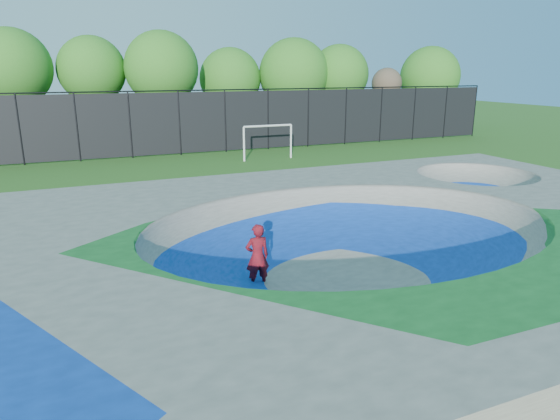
# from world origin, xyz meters

# --- Properties ---
(ground) EXTENTS (120.00, 120.00, 0.00)m
(ground) POSITION_xyz_m (0.00, 0.00, 0.00)
(ground) COLOR #295618
(ground) RESTS_ON ground
(skate_deck) EXTENTS (22.00, 14.00, 1.50)m
(skate_deck) POSITION_xyz_m (0.00, 0.00, 0.75)
(skate_deck) COLOR gray
(skate_deck) RESTS_ON ground
(skater) EXTENTS (0.62, 0.42, 1.67)m
(skater) POSITION_xyz_m (-2.56, 0.20, 0.84)
(skater) COLOR red
(skater) RESTS_ON ground
(skateboard) EXTENTS (0.79, 0.25, 0.05)m
(skateboard) POSITION_xyz_m (-2.56, 0.20, 0.03)
(skateboard) COLOR black
(skateboard) RESTS_ON ground
(soccer_goal) EXTENTS (3.16, 0.12, 2.08)m
(soccer_goal) POSITION_xyz_m (4.49, 17.24, 1.45)
(soccer_goal) COLOR silver
(soccer_goal) RESTS_ON ground
(fence) EXTENTS (48.09, 0.09, 4.04)m
(fence) POSITION_xyz_m (0.00, 21.00, 2.10)
(fence) COLOR black
(fence) RESTS_ON ground
(treeline) EXTENTS (53.46, 7.41, 7.83)m
(treeline) POSITION_xyz_m (-0.73, 25.90, 4.96)
(treeline) COLOR #423021
(treeline) RESTS_ON ground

